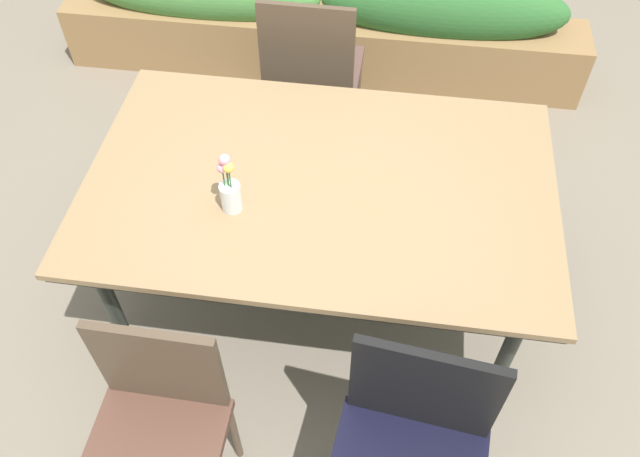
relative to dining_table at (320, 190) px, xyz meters
The scene contains 7 objects.
ground_plane 0.68m from the dining_table, behind, with size 12.00×12.00×0.00m, color #756B5B.
dining_table is the anchor object (origin of this frame).
chair_near_left 1.05m from the dining_table, 113.21° to the right, with size 0.45×0.45×0.88m.
chair_far_side 0.96m from the dining_table, 100.52° to the left, with size 0.48×0.48×0.99m.
chair_near_right 1.05m from the dining_table, 66.19° to the right, with size 0.54×0.54×0.92m.
flower_vase 0.39m from the dining_table, 149.01° to the right, with size 0.08×0.08×0.27m.
planter_box 1.72m from the dining_table, 97.26° to the left, with size 3.16×0.37×0.71m.
Camera 1 is at (0.28, -1.71, 2.54)m, focal length 36.17 mm.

